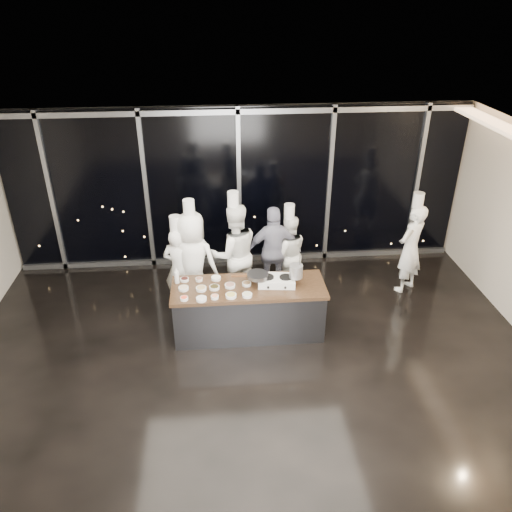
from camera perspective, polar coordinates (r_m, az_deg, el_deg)
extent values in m
plane|color=black|center=(7.78, -0.32, -12.62)|extent=(9.00, 9.00, 0.00)
cube|color=beige|center=(9.99, -1.99, 7.88)|extent=(9.00, 0.02, 3.20)
cube|color=silver|center=(6.17, -0.40, 10.40)|extent=(9.00, 7.00, 0.02)
cube|color=black|center=(9.94, -1.97, 7.75)|extent=(8.90, 0.04, 3.18)
cube|color=gray|center=(9.46, -2.10, 16.17)|extent=(8.90, 0.08, 0.10)
cube|color=gray|center=(10.54, -1.81, -0.25)|extent=(8.90, 0.08, 0.10)
cube|color=gray|center=(10.37, -22.37, 6.48)|extent=(0.08, 0.08, 3.20)
cube|color=gray|center=(9.97, -12.42, 7.16)|extent=(0.08, 0.08, 3.20)
cube|color=gray|center=(9.89, -1.95, 7.65)|extent=(0.08, 0.08, 3.20)
cube|color=gray|center=(10.13, 8.36, 7.89)|extent=(0.08, 0.08, 3.20)
cube|color=gray|center=(10.68, 17.91, 7.88)|extent=(0.08, 0.08, 3.20)
cube|color=#38383D|center=(8.23, -0.84, -6.30)|extent=(2.40, 0.80, 0.84)
cube|color=#462D1D|center=(7.98, -0.86, -3.65)|extent=(2.46, 0.86, 0.06)
cube|color=silver|center=(7.99, 2.37, -2.85)|extent=(0.62, 0.42, 0.12)
cylinder|color=black|center=(7.96, 1.34, -2.41)|extent=(0.22, 0.22, 0.02)
cylinder|color=black|center=(7.96, 3.41, -2.43)|extent=(0.22, 0.22, 0.02)
cylinder|color=black|center=(7.84, 1.39, -3.62)|extent=(0.04, 0.02, 0.04)
cylinder|color=black|center=(7.84, 3.37, -3.64)|extent=(0.04, 0.02, 0.04)
cylinder|color=slate|center=(7.92, 0.20, -2.22)|extent=(0.38, 0.38, 0.06)
cube|color=#4C2B14|center=(7.93, -1.95, -2.17)|extent=(0.25, 0.06, 0.02)
cylinder|color=#BABABD|center=(7.91, 4.60, -1.74)|extent=(0.24, 0.24, 0.21)
cylinder|color=white|center=(7.70, -8.22, -4.83)|extent=(0.12, 0.12, 0.04)
cylinder|color=#FF482A|center=(7.69, -8.22, -4.73)|extent=(0.10, 0.10, 0.01)
cylinder|color=white|center=(7.95, -8.28, -3.69)|extent=(0.16, 0.16, 0.04)
cylinder|color=#CBB18F|center=(7.94, -8.29, -3.59)|extent=(0.13, 0.13, 0.01)
cylinder|color=white|center=(8.18, -8.17, -2.68)|extent=(0.14, 0.14, 0.04)
cylinder|color=black|center=(8.17, -8.18, -2.58)|extent=(0.11, 0.11, 0.01)
cylinder|color=white|center=(7.66, -6.26, -4.90)|extent=(0.16, 0.16, 0.04)
cylinder|color=silver|center=(7.65, -6.27, -4.80)|extent=(0.13, 0.13, 0.01)
cylinder|color=white|center=(7.90, -6.28, -3.74)|extent=(0.17, 0.17, 0.04)
cylinder|color=tan|center=(7.90, -6.29, -3.63)|extent=(0.14, 0.14, 0.01)
cylinder|color=white|center=(8.15, -6.52, -2.68)|extent=(0.12, 0.12, 0.04)
cylinder|color=brown|center=(8.14, -6.53, -2.58)|extent=(0.10, 0.10, 0.01)
cylinder|color=white|center=(7.68, -4.74, -4.69)|extent=(0.12, 0.12, 0.04)
cylinder|color=#F08C63|center=(7.67, -4.74, -4.58)|extent=(0.10, 0.10, 0.01)
cylinder|color=white|center=(7.91, -4.78, -3.61)|extent=(0.16, 0.16, 0.04)
cylinder|color=black|center=(7.90, -4.78, -3.51)|extent=(0.13, 0.13, 0.01)
cylinder|color=white|center=(8.16, -4.59, -2.54)|extent=(0.16, 0.16, 0.04)
cylinder|color=white|center=(8.15, -4.59, -2.44)|extent=(0.13, 0.13, 0.01)
cylinder|color=white|center=(7.70, -2.88, -4.55)|extent=(0.17, 0.17, 0.04)
cylinder|color=#C9B450|center=(7.69, -2.88, -4.45)|extent=(0.14, 0.14, 0.01)
cylinder|color=white|center=(7.94, -2.99, -3.41)|extent=(0.17, 0.17, 0.04)
cylinder|color=#996857|center=(7.93, -2.99, -3.31)|extent=(0.14, 0.14, 0.01)
cylinder|color=white|center=(7.70, -1.02, -4.49)|extent=(0.16, 0.16, 0.04)
cylinder|color=#BEBF98|center=(7.69, -1.02, -4.38)|extent=(0.13, 0.13, 0.01)
cylinder|color=white|center=(7.98, -1.07, -3.21)|extent=(0.14, 0.14, 0.04)
cylinder|color=brown|center=(7.97, -1.07, -3.11)|extent=(0.12, 0.12, 0.01)
cylinder|color=white|center=(8.10, -9.05, -2.40)|extent=(0.08, 0.08, 0.21)
cone|color=white|center=(8.03, -9.12, -1.56)|extent=(0.06, 0.06, 0.07)
imported|color=white|center=(8.74, -8.78, -1.57)|extent=(0.67, 0.57, 1.57)
cylinder|color=white|center=(8.34, -9.22, 3.70)|extent=(0.25, 0.25, 0.26)
imported|color=white|center=(8.65, -7.25, -0.73)|extent=(1.05, 0.87, 1.85)
cylinder|color=white|center=(8.21, -7.69, 5.53)|extent=(0.24, 0.24, 0.26)
imported|color=white|center=(8.84, -2.50, 0.26)|extent=(1.04, 0.89, 1.88)
cylinder|color=white|center=(8.40, -2.64, 6.52)|extent=(0.23, 0.23, 0.26)
imported|color=#16183C|center=(9.08, 2.06, 0.55)|extent=(1.03, 0.48, 1.73)
imported|color=white|center=(9.26, 3.66, 0.29)|extent=(0.78, 0.64, 1.50)
cylinder|color=white|center=(8.89, 3.83, 5.12)|extent=(0.21, 0.21, 0.26)
imported|color=white|center=(9.60, 17.21, 0.82)|extent=(0.75, 0.71, 1.73)
cylinder|color=white|center=(9.21, 18.06, 6.13)|extent=(0.27, 0.27, 0.26)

